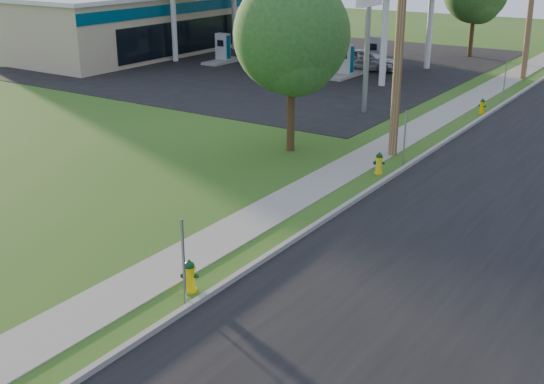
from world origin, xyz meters
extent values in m
cube|color=black|center=(4.50, 10.00, 0.01)|extent=(8.00, 120.00, 0.02)
cube|color=gray|center=(0.50, 10.00, 0.07)|extent=(0.15, 120.00, 0.15)
cube|color=gray|center=(-1.25, 10.00, 0.01)|extent=(1.50, 120.00, 0.03)
cube|color=black|center=(-16.00, 32.00, 0.01)|extent=(26.00, 28.00, 0.02)
cylinder|color=brown|center=(-0.60, 17.00, 4.90)|extent=(0.32, 0.32, 9.80)
cube|color=gray|center=(0.25, 4.20, 1.00)|extent=(0.05, 0.04, 2.00)
cube|color=gray|center=(0.25, 16.00, 1.00)|extent=(0.05, 0.04, 2.00)
cube|color=gray|center=(0.25, 28.20, 1.00)|extent=(0.05, 0.04, 2.00)
cylinder|color=silver|center=(-21.50, 28.70, 2.75)|extent=(0.36, 0.36, 5.50)
cylinder|color=silver|center=(-21.50, 35.30, 2.75)|extent=(0.36, 0.36, 5.50)
cylinder|color=silver|center=(-6.50, 28.70, 2.75)|extent=(0.36, 0.36, 5.50)
cylinder|color=silver|center=(-6.50, 35.30, 2.75)|extent=(0.36, 0.36, 5.50)
cube|color=gray|center=(-18.50, 30.00, 0.09)|extent=(1.20, 3.20, 0.18)
cube|color=#9EA0A3|center=(-18.50, 30.00, 1.05)|extent=(0.90, 0.50, 1.70)
cube|color=#00425E|center=(-18.50, 30.00, 1.05)|extent=(0.94, 0.40, 1.50)
cube|color=black|center=(-18.50, 29.73, 1.30)|extent=(0.50, 0.02, 0.40)
cube|color=gray|center=(-9.50, 30.00, 0.09)|extent=(1.20, 3.20, 0.18)
cube|color=#9EA0A3|center=(-9.50, 30.00, 1.05)|extent=(0.90, 0.50, 1.70)
cube|color=#00425E|center=(-9.50, 30.00, 1.05)|extent=(0.94, 0.40, 1.50)
cube|color=black|center=(-9.50, 29.73, 1.30)|extent=(0.50, 0.02, 0.40)
cube|color=gray|center=(-18.50, 34.00, 0.09)|extent=(1.20, 3.20, 0.18)
cube|color=#9EA0A3|center=(-18.50, 34.00, 1.05)|extent=(0.90, 0.50, 1.70)
cube|color=#00425E|center=(-18.50, 34.00, 1.05)|extent=(0.94, 0.40, 1.50)
cube|color=black|center=(-18.50, 33.73, 1.30)|extent=(0.50, 0.02, 0.40)
cube|color=gray|center=(-9.50, 34.00, 0.09)|extent=(1.20, 3.20, 0.18)
cube|color=#9EA0A3|center=(-9.50, 34.00, 1.05)|extent=(0.90, 0.50, 1.70)
cube|color=#00425E|center=(-9.50, 34.00, 1.05)|extent=(0.94, 0.40, 1.50)
cube|color=black|center=(-9.50, 33.73, 1.30)|extent=(0.50, 0.02, 0.40)
cube|color=tan|center=(-27.00, 32.00, 2.00)|extent=(10.00, 22.00, 4.00)
cube|color=#00425E|center=(-21.98, 32.00, 3.30)|extent=(0.06, 22.00, 0.70)
cube|color=black|center=(-21.97, 32.00, 1.40)|extent=(0.06, 16.06, 2.20)
cylinder|color=gray|center=(-4.50, 22.50, 2.50)|extent=(0.24, 0.24, 5.00)
cylinder|color=#3A2917|center=(-4.10, 15.43, 1.66)|extent=(0.30, 0.30, 3.32)
sphere|color=#1E5223|center=(-4.10, 15.43, 4.32)|extent=(4.25, 4.25, 4.25)
sphere|color=#1E5223|center=(-3.70, 15.13, 3.65)|extent=(2.92, 2.92, 2.92)
cylinder|color=#3A2917|center=(-5.84, 41.52, 1.70)|extent=(0.30, 0.30, 3.40)
sphere|color=#1E5223|center=(-5.44, 41.22, 3.74)|extent=(3.00, 3.00, 3.00)
cylinder|color=#3A2917|center=(-34.62, 38.54, 1.81)|extent=(0.30, 0.30, 3.62)
cylinder|color=yellow|center=(-0.03, 4.69, 0.03)|extent=(0.29, 0.29, 0.06)
cylinder|color=yellow|center=(-0.03, 4.69, 0.32)|extent=(0.23, 0.23, 0.63)
cylinder|color=yellow|center=(-0.03, 4.69, 0.59)|extent=(0.29, 0.29, 0.04)
sphere|color=#0B3B16|center=(-0.03, 4.69, 0.63)|extent=(0.24, 0.24, 0.24)
cylinder|color=#0B3B16|center=(-0.03, 4.69, 0.76)|extent=(0.05, 0.05, 0.06)
cylinder|color=#0B3B16|center=(0.03, 4.56, 0.40)|extent=(0.16, 0.16, 0.12)
cylinder|color=#0B3B16|center=(-0.16, 4.64, 0.40)|extent=(0.13, 0.13, 0.09)
cylinder|color=#0B3B16|center=(0.11, 4.75, 0.40)|extent=(0.13, 0.13, 0.09)
cylinder|color=yellow|center=(-0.08, 14.72, 0.03)|extent=(0.29, 0.29, 0.06)
cylinder|color=yellow|center=(-0.08, 14.72, 0.31)|extent=(0.22, 0.22, 0.61)
cylinder|color=yellow|center=(-0.08, 14.72, 0.57)|extent=(0.29, 0.29, 0.04)
sphere|color=black|center=(-0.08, 14.72, 0.61)|extent=(0.24, 0.24, 0.24)
cylinder|color=black|center=(-0.08, 14.72, 0.74)|extent=(0.05, 0.05, 0.06)
cylinder|color=black|center=(-0.03, 14.58, 0.39)|extent=(0.15, 0.15, 0.11)
cylinder|color=black|center=(-0.22, 14.66, 0.39)|extent=(0.13, 0.12, 0.09)
cylinder|color=black|center=(0.05, 14.77, 0.39)|extent=(0.13, 0.12, 0.09)
cylinder|color=#FFC400|center=(0.11, 25.38, 0.03)|extent=(0.26, 0.26, 0.06)
cylinder|color=#FFC400|center=(0.11, 25.38, 0.28)|extent=(0.21, 0.21, 0.56)
cylinder|color=#FFC400|center=(0.11, 25.38, 0.53)|extent=(0.26, 0.26, 0.04)
sphere|color=#063A14|center=(0.11, 25.38, 0.56)|extent=(0.22, 0.22, 0.22)
cylinder|color=#063A14|center=(0.11, 25.38, 0.68)|extent=(0.05, 0.05, 0.06)
cylinder|color=#063A14|center=(0.07, 25.25, 0.36)|extent=(0.14, 0.14, 0.10)
cylinder|color=#063A14|center=(-0.01, 25.42, 0.36)|extent=(0.12, 0.11, 0.08)
cylinder|color=#063A14|center=(0.24, 25.33, 0.36)|extent=(0.12, 0.11, 0.08)
imported|color=#A6A8AD|center=(-9.36, 32.64, 0.67)|extent=(4.11, 2.03, 1.35)
camera|label=1|loc=(9.13, -5.72, 7.45)|focal=45.00mm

